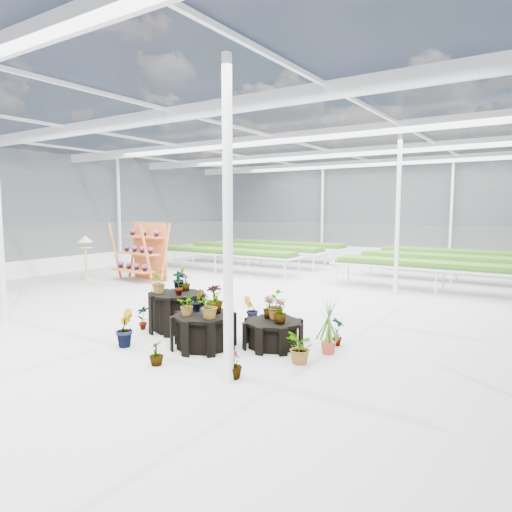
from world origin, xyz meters
The scene contains 10 objects.
ground_plane centered at (0.00, 0.00, 0.00)m, with size 24.00×24.00×0.00m, color gray.
greenhouse_shell centered at (0.00, 0.00, 2.25)m, with size 18.00×24.00×4.50m, color white, non-canonical shape.
steel_frame centered at (0.00, 0.00, 2.25)m, with size 18.00×24.00×4.50m, color silver, non-canonical shape.
nursery_benches centered at (0.00, 7.20, 0.42)m, with size 16.00×7.00×0.84m, color silver, non-canonical shape.
plinth_tall centered at (0.50, -2.39, 0.38)m, with size 1.12×1.12×0.76m, color black.
plinth_mid centered at (1.70, -2.99, 0.30)m, with size 1.13×1.13×0.59m, color black.
plinth_low centered at (2.70, -2.29, 0.24)m, with size 1.06×1.06×0.47m, color black.
shelf_rack centered at (-4.94, 1.61, 0.98)m, with size 1.86×0.98×1.97m, color #BF5D2B, non-canonical shape.
bird_table centered at (-6.66, 0.74, 0.76)m, with size 0.36×0.36×1.53m, color tan, non-canonical shape.
nursery_plants centered at (1.65, -2.41, 0.54)m, with size 4.52×3.34×1.27m.
Camera 1 is at (6.77, -9.01, 2.45)m, focal length 32.00 mm.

